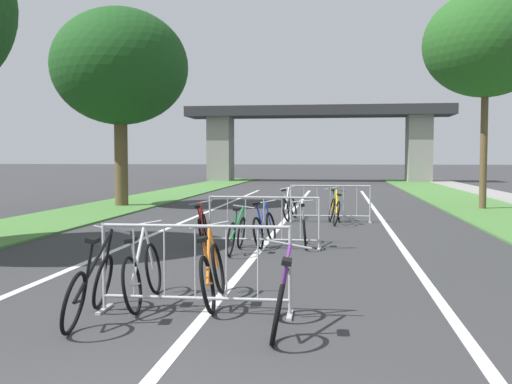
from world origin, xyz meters
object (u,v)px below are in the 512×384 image
bicycle_silver_0 (143,273)px  bicycle_teal_7 (337,208)px  bicycle_white_3 (289,207)px  bicycle_purple_8 (280,299)px  bicycle_red_2 (203,228)px  tree_left_pine_near (120,67)px  bicycle_blue_6 (264,228)px  crowd_barrier_third (330,204)px  crowd_barrier_second (264,223)px  bicycle_green_1 (236,234)px  bicycle_silver_10 (304,229)px  bicycle_black_5 (90,288)px  bicycle_yellow_9 (334,210)px  tree_right_maple_mid (486,44)px  bicycle_orange_4 (213,273)px  crowd_barrier_nearest (195,269)px

bicycle_silver_0 → bicycle_teal_7: bicycle_silver_0 is taller
bicycle_white_3 → bicycle_purple_8: size_ratio=1.09×
bicycle_red_2 → bicycle_white_3: size_ratio=0.96×
tree_left_pine_near → bicycle_blue_6: 12.04m
tree_left_pine_near → crowd_barrier_third: tree_left_pine_near is taller
crowd_barrier_second → bicycle_white_3: (0.06, 5.61, -0.15)m
bicycle_green_1 → bicycle_silver_10: bicycle_silver_10 is taller
tree_left_pine_near → crowd_barrier_second: bearing=-55.2°
bicycle_green_1 → bicycle_blue_6: bearing=68.9°
bicycle_silver_0 → bicycle_white_3: (1.00, 10.28, -0.01)m
bicycle_black_5 → bicycle_red_2: bearing=84.4°
bicycle_yellow_9 → bicycle_silver_10: bearing=-105.9°
bicycle_green_1 → bicycle_red_2: bearing=133.8°
tree_left_pine_near → bicycle_teal_7: (7.95, -3.85, -4.78)m
bicycle_red_2 → bicycle_blue_6: bicycle_blue_6 is taller
tree_left_pine_near → bicycle_yellow_9: 10.38m
bicycle_white_3 → bicycle_yellow_9: bearing=-29.8°
bicycle_silver_0 → bicycle_yellow_9: size_ratio=1.03×
crowd_barrier_third → tree_right_maple_mid: bearing=42.2°
bicycle_orange_4 → bicycle_black_5: 1.54m
tree_left_pine_near → bicycle_purple_8: size_ratio=4.59×
tree_right_maple_mid → bicycle_white_3: bearing=-147.1°
bicycle_teal_7 → bicycle_yellow_9: bearing=-94.3°
crowd_barrier_third → bicycle_yellow_9: size_ratio=1.35×
bicycle_white_3 → bicycle_purple_8: bicycle_white_3 is taller
tree_right_maple_mid → bicycle_red_2: (-7.84, -9.39, -5.37)m
crowd_barrier_third → bicycle_purple_8: bearing=-92.1°
bicycle_green_1 → bicycle_silver_10: size_ratio=1.04×
tree_left_pine_near → bicycle_white_3: size_ratio=4.20×
crowd_barrier_nearest → bicycle_green_1: (-0.27, 4.45, -0.16)m
bicycle_yellow_9 → bicycle_white_3: bearing=135.0°
bicycle_green_1 → bicycle_purple_8: bearing=-73.4°
tree_left_pine_near → crowd_barrier_third: bearing=-29.2°
crowd_barrier_third → bicycle_silver_0: bearing=-102.8°
crowd_barrier_third → bicycle_yellow_9: crowd_barrier_third is taller
bicycle_orange_4 → bicycle_silver_10: bearing=75.3°
crowd_barrier_nearest → bicycle_silver_0: (-0.76, 0.36, -0.13)m
tree_left_pine_near → bicycle_red_2: bearing=-60.1°
bicycle_purple_8 → bicycle_green_1: bearing=102.1°
bicycle_black_5 → bicycle_silver_10: bearing=64.5°
crowd_barrier_nearest → bicycle_silver_10: size_ratio=1.44×
bicycle_green_1 → bicycle_orange_4: (0.38, -3.96, 0.02)m
bicycle_purple_8 → bicycle_silver_0: bearing=149.8°
crowd_barrier_second → bicycle_silver_10: 0.90m
crowd_barrier_third → bicycle_blue_6: size_ratio=1.32×
crowd_barrier_second → bicycle_green_1: crowd_barrier_second is taller
bicycle_green_1 → tree_right_maple_mid: bearing=57.9°
crowd_barrier_third → bicycle_black_5: size_ratio=1.33×
bicycle_green_1 → bicycle_purple_8: (1.33, -5.03, -0.02)m
bicycle_orange_4 → bicycle_yellow_9: size_ratio=1.02×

